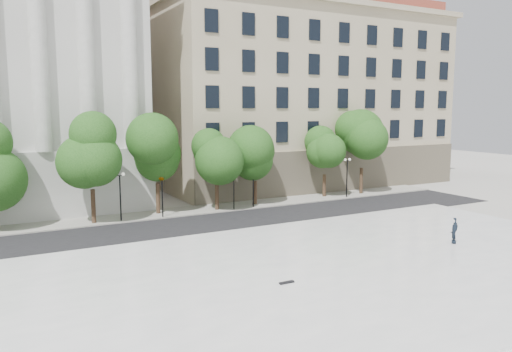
# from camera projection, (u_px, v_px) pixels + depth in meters

# --- Properties ---
(ground) EXTENTS (160.00, 160.00, 0.00)m
(ground) POSITION_uv_depth(u_px,v_px,m) (346.00, 297.00, 25.55)
(ground) COLOR beige
(ground) RESTS_ON ground
(plaza) EXTENTS (44.00, 22.00, 0.45)m
(plaza) POSITION_uv_depth(u_px,v_px,m) (312.00, 276.00, 28.14)
(plaza) COLOR white
(plaza) RESTS_ON ground
(street) EXTENTS (60.00, 8.00, 0.02)m
(street) POSITION_uv_depth(u_px,v_px,m) (208.00, 225.00, 41.22)
(street) COLOR black
(street) RESTS_ON ground
(far_sidewalk) EXTENTS (60.00, 4.00, 0.12)m
(far_sidewalk) POSITION_uv_depth(u_px,v_px,m) (183.00, 211.00, 46.44)
(far_sidewalk) COLOR #A7A49A
(far_sidewalk) RESTS_ON ground
(building_east) EXTENTS (36.00, 26.15, 23.00)m
(building_east) POSITION_uv_depth(u_px,v_px,m) (283.00, 97.00, 67.39)
(building_east) COLOR #C0B292
(building_east) RESTS_ON ground
(traffic_light_west) EXTENTS (1.05, 1.74, 4.20)m
(traffic_light_west) POSITION_uv_depth(u_px,v_px,m) (162.00, 177.00, 43.31)
(traffic_light_west) COLOR black
(traffic_light_west) RESTS_ON ground
(traffic_light_east) EXTENTS (0.47, 1.68, 4.17)m
(traffic_light_east) POSITION_uv_depth(u_px,v_px,m) (234.00, 172.00, 46.61)
(traffic_light_east) COLOR black
(traffic_light_east) RESTS_ON ground
(person_lying) EXTENTS (1.60, 1.80, 0.48)m
(person_lying) POSITION_uv_depth(u_px,v_px,m) (454.00, 240.00, 33.88)
(person_lying) COLOR black
(person_lying) RESTS_ON plaza
(skateboard) EXTENTS (0.85, 0.22, 0.09)m
(skateboard) POSITION_uv_depth(u_px,v_px,m) (287.00, 282.00, 26.27)
(skateboard) COLOR black
(skateboard) RESTS_ON plaza
(street_trees) EXTENTS (45.46, 5.28, 7.78)m
(street_trees) POSITION_uv_depth(u_px,v_px,m) (195.00, 157.00, 46.02)
(street_trees) COLOR #382619
(street_trees) RESTS_ON ground
(lamp_posts) EXTENTS (37.09, 0.28, 4.30)m
(lamp_posts) POSITION_uv_depth(u_px,v_px,m) (189.00, 183.00, 44.91)
(lamp_posts) COLOR black
(lamp_posts) RESTS_ON ground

